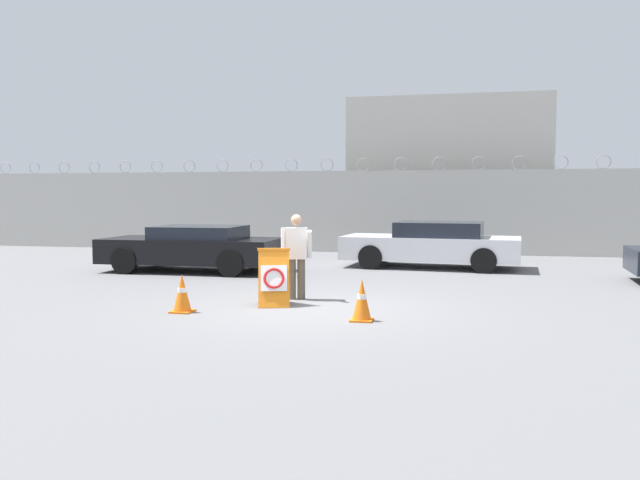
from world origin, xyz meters
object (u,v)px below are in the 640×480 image
at_px(traffic_cone_mid, 182,293).
at_px(parked_car_front_coupe, 193,248).
at_px(traffic_cone_near, 362,300).
at_px(parked_car_rear_sedan, 432,244).
at_px(barricade_sign, 274,277).
at_px(security_guard, 297,253).

distance_m(traffic_cone_mid, parked_car_front_coupe, 5.87).
xyz_separation_m(traffic_cone_near, parked_car_rear_sedan, (0.84, 7.72, 0.31)).
height_order(traffic_cone_near, parked_car_front_coupe, parked_car_front_coupe).
bearing_deg(parked_car_front_coupe, traffic_cone_near, 133.80).
height_order(barricade_sign, security_guard, security_guard).
bearing_deg(parked_car_front_coupe, traffic_cone_mid, 111.91).
height_order(traffic_cone_mid, parked_car_rear_sedan, parked_car_rear_sedan).
bearing_deg(parked_car_front_coupe, parked_car_rear_sedan, -160.21).
height_order(security_guard, traffic_cone_mid, security_guard).
relative_size(traffic_cone_near, traffic_cone_mid, 1.02).
bearing_deg(barricade_sign, traffic_cone_near, -47.03).
height_order(security_guard, parked_car_rear_sedan, security_guard).
distance_m(barricade_sign, parked_car_front_coupe, 5.69).
height_order(barricade_sign, traffic_cone_mid, barricade_sign).
bearing_deg(security_guard, traffic_cone_near, -60.76).
bearing_deg(parked_car_rear_sedan, parked_car_front_coupe, 25.21).
xyz_separation_m(security_guard, traffic_cone_mid, (-1.58, -1.71, -0.57)).
bearing_deg(security_guard, barricade_sign, -118.70).
bearing_deg(traffic_cone_mid, security_guard, 47.30).
relative_size(barricade_sign, traffic_cone_mid, 1.58).
xyz_separation_m(security_guard, parked_car_rear_sedan, (2.36, 5.92, -0.25)).
height_order(barricade_sign, parked_car_rear_sedan, parked_car_rear_sedan).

